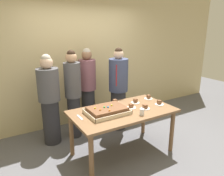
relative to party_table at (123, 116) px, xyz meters
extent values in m
plane|color=#5B5B60|center=(0.00, 0.00, -0.67)|extent=(12.00, 12.00, 0.00)
cube|color=#CCB784|center=(0.00, 1.60, 0.83)|extent=(8.00, 0.12, 3.00)
cube|color=brown|center=(0.00, 0.00, 0.07)|extent=(1.65, 0.91, 0.04)
cylinder|color=brown|center=(-0.75, -0.37, -0.31)|extent=(0.07, 0.07, 0.73)
cylinder|color=brown|center=(0.75, -0.37, -0.31)|extent=(0.07, 0.07, 0.73)
cylinder|color=brown|center=(-0.75, 0.37, -0.31)|extent=(0.07, 0.07, 0.73)
cylinder|color=brown|center=(0.75, 0.37, -0.31)|extent=(0.07, 0.07, 0.73)
cube|color=beige|center=(-0.28, 0.02, 0.10)|extent=(0.63, 0.45, 0.01)
cube|color=beige|center=(-0.28, -0.21, 0.13)|extent=(0.63, 0.01, 0.05)
cube|color=beige|center=(-0.28, 0.24, 0.13)|extent=(0.63, 0.01, 0.05)
cube|color=beige|center=(-0.59, 0.02, 0.13)|extent=(0.01, 0.45, 0.05)
cube|color=beige|center=(0.03, 0.02, 0.13)|extent=(0.01, 0.45, 0.05)
cube|color=brown|center=(-0.28, 0.02, 0.15)|extent=(0.56, 0.38, 0.09)
sphere|color=yellow|center=(-0.46, 0.06, 0.20)|extent=(0.03, 0.03, 0.03)
sphere|color=#2D84E0|center=(-0.27, 0.00, 0.20)|extent=(0.03, 0.03, 0.03)
sphere|color=yellow|center=(-0.19, 0.03, 0.20)|extent=(0.03, 0.03, 0.03)
sphere|color=green|center=(-0.32, 0.02, 0.20)|extent=(0.03, 0.03, 0.03)
sphere|color=orange|center=(-0.43, -0.04, 0.20)|extent=(0.03, 0.03, 0.03)
sphere|color=orange|center=(-0.32, -0.13, 0.20)|extent=(0.03, 0.03, 0.03)
cylinder|color=white|center=(0.67, -0.11, 0.10)|extent=(0.15, 0.15, 0.01)
cube|color=brown|center=(0.68, -0.10, 0.14)|extent=(0.06, 0.06, 0.06)
cylinder|color=white|center=(0.37, 0.17, 0.10)|extent=(0.15, 0.15, 0.01)
cube|color=brown|center=(0.38, 0.17, 0.14)|extent=(0.06, 0.05, 0.07)
cylinder|color=white|center=(0.71, 0.22, 0.10)|extent=(0.15, 0.15, 0.01)
cube|color=brown|center=(0.71, 0.22, 0.14)|extent=(0.06, 0.06, 0.06)
cylinder|color=white|center=(0.06, 0.35, 0.10)|extent=(0.15, 0.15, 0.01)
cube|color=brown|center=(0.07, 0.35, 0.13)|extent=(0.06, 0.06, 0.06)
cylinder|color=white|center=(0.18, 0.01, 0.10)|extent=(0.15, 0.15, 0.01)
cube|color=brown|center=(0.17, 0.02, 0.13)|extent=(0.06, 0.06, 0.06)
cylinder|color=white|center=(0.35, -0.13, 0.10)|extent=(0.15, 0.15, 0.01)
cube|color=brown|center=(0.34, -0.13, 0.13)|extent=(0.06, 0.06, 0.06)
cylinder|color=white|center=(0.14, -0.30, 0.14)|extent=(0.07, 0.07, 0.10)
cube|color=silver|center=(-0.70, 0.09, 0.10)|extent=(0.03, 0.20, 0.01)
cylinder|color=#28282D|center=(0.43, 0.81, -0.27)|extent=(0.30, 0.30, 0.82)
cylinder|color=#384266|center=(0.43, 0.81, 0.46)|extent=(0.38, 0.38, 0.64)
cube|color=maroon|center=(0.31, 0.68, 0.49)|extent=(0.04, 0.02, 0.41)
sphere|color=beige|center=(0.43, 0.81, 0.87)|extent=(0.19, 0.19, 0.19)
sphere|color=black|center=(0.43, 0.81, 0.92)|extent=(0.15, 0.15, 0.15)
cylinder|color=#28282D|center=(-0.47, 0.95, -0.27)|extent=(0.24, 0.24, 0.80)
cylinder|color=#4C4C51|center=(-0.47, 0.95, 0.45)|extent=(0.30, 0.30, 0.64)
sphere|color=tan|center=(-0.47, 0.95, 0.86)|extent=(0.20, 0.20, 0.20)
sphere|color=black|center=(-0.47, 0.95, 0.91)|extent=(0.16, 0.16, 0.16)
cylinder|color=#28282D|center=(-0.91, 0.94, -0.27)|extent=(0.30, 0.30, 0.81)
cylinder|color=#4C4C51|center=(-0.91, 0.94, 0.42)|extent=(0.38, 0.38, 0.57)
sphere|color=beige|center=(-0.91, 0.94, 0.80)|extent=(0.22, 0.22, 0.22)
sphere|color=#B2A899|center=(-0.91, 0.94, 0.86)|extent=(0.17, 0.17, 0.17)
cylinder|color=#28282D|center=(-0.06, 1.20, -0.26)|extent=(0.27, 0.27, 0.82)
cylinder|color=#7A4C5B|center=(-0.06, 1.20, 0.45)|extent=(0.34, 0.34, 0.61)
sphere|color=#8C664C|center=(-0.06, 1.20, 0.84)|extent=(0.20, 0.20, 0.20)
sphere|color=#B2A899|center=(-0.06, 1.20, 0.90)|extent=(0.16, 0.16, 0.16)
camera|label=1|loc=(-1.76, -2.61, 1.38)|focal=33.99mm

